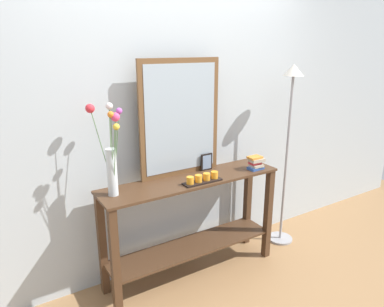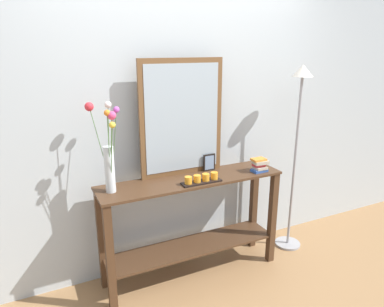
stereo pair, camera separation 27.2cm
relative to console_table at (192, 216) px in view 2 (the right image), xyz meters
name	(u,v)px [view 2 (the right image)]	position (x,y,z in m)	size (l,w,h in m)	color
ground_plane	(192,273)	(0.00, 0.00, -0.54)	(7.00, 6.00, 0.02)	#997047
wall_back	(176,110)	(0.00, 0.30, 0.82)	(6.40, 0.08, 2.70)	#B2BCC1
console_table	(192,216)	(0.00, 0.00, 0.00)	(1.50, 0.36, 0.85)	#472D1C
mirror_leaning	(182,118)	(-0.02, 0.15, 0.79)	(0.70, 0.03, 0.92)	brown
tall_vase_left	(108,152)	(-0.64, 0.02, 0.63)	(0.21, 0.23, 0.64)	silver
candle_tray	(201,179)	(0.03, -0.11, 0.36)	(0.32, 0.09, 0.07)	black
picture_frame_small	(209,162)	(0.21, 0.11, 0.40)	(0.11, 0.01, 0.14)	black
book_stack	(260,165)	(0.58, -0.09, 0.38)	(0.14, 0.10, 0.11)	#2D519E
floor_lamp	(298,129)	(1.03, -0.01, 0.63)	(0.24, 0.24, 1.71)	#9E9EA3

